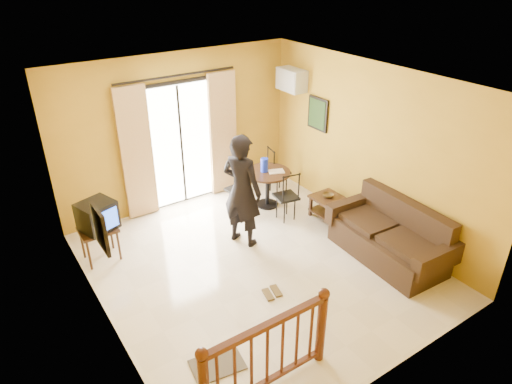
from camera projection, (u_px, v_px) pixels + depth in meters
ground at (257, 265)px, 6.99m from camera, size 5.00×5.00×0.00m
room_shell at (257, 164)px, 6.19m from camera, size 5.00×5.00×5.00m
balcony_door at (181, 144)px, 8.22m from camera, size 2.25×0.14×2.46m
tv_table at (98, 233)px, 6.93m from camera, size 0.54×0.45×0.54m
television at (97, 216)px, 6.80m from camera, size 0.61×0.57×0.44m
picture_left at (101, 229)px, 5.02m from camera, size 0.05×0.42×0.52m
dining_table at (268, 179)px, 8.39m from camera, size 0.84×0.84×0.70m
water_jug at (264, 165)px, 8.27m from camera, size 0.14×0.14×0.26m
serving_tray at (276, 171)px, 8.30m from camera, size 0.33×0.27×0.02m
dining_chairs at (267, 206)px, 8.59m from camera, size 1.53×1.38×0.95m
air_conditioner at (291, 80)px, 8.45m from camera, size 0.31×0.60×0.40m
botanical_print at (318, 114)px, 8.27m from camera, size 0.05×0.50×0.60m
coffee_table at (335, 208)px, 7.98m from camera, size 0.51×0.92×0.41m
bowl at (328, 195)px, 8.05m from camera, size 0.25×0.25×0.06m
sofa at (391, 237)px, 7.05m from camera, size 0.97×1.95×0.91m
standing_person at (242, 191)px, 7.14m from camera, size 0.69×0.81×1.88m
stair_balustrade at (267, 351)px, 4.77m from camera, size 1.63×0.13×1.04m
doormat at (217, 365)px, 5.30m from camera, size 0.65×0.49×0.02m
sandals at (272, 293)px, 6.40m from camera, size 0.30×0.27×0.03m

